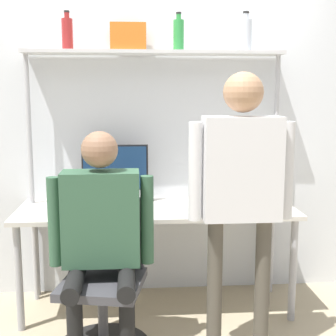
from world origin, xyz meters
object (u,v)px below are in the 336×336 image
object	(u,v)px
monitor	(115,171)
person_standing	(241,178)
bottle_red	(67,33)
laptop	(105,203)
bottle_green	(179,35)
bottle_clear	(245,35)
storage_box	(128,37)
person_seated	(101,227)
cell_phone	(137,212)
office_chair	(105,307)

from	to	relation	value
monitor	person_standing	distance (m)	1.11
bottle_red	laptop	bearing A→B (deg)	-51.87
bottle_green	bottle_clear	world-z (taller)	bottle_clear
person_standing	bottle_clear	world-z (taller)	bottle_clear
monitor	storage_box	size ratio (longest dim) A/B	1.94
person_seated	storage_box	distance (m)	1.42
cell_phone	office_chair	size ratio (longest dim) A/B	0.16
laptop	person_standing	bearing A→B (deg)	-32.76
monitor	person_standing	xyz separation A→B (m)	(0.75, -0.82, 0.09)
laptop	bottle_green	xyz separation A→B (m)	(0.53, 0.33, 1.15)
office_chair	storage_box	world-z (taller)	storage_box
person_seated	bottle_green	world-z (taller)	bottle_green
laptop	bottle_clear	world-z (taller)	bottle_clear
monitor	bottle_red	xyz separation A→B (m)	(-0.32, 0.03, 0.98)
cell_phone	office_chair	distance (m)	0.66
person_standing	bottle_clear	distance (m)	1.25
cell_phone	person_standing	xyz separation A→B (m)	(0.59, -0.49, 0.32)
person_seated	bottle_red	distance (m)	1.45
cell_phone	bottle_red	bearing A→B (deg)	143.04
laptop	person_standing	xyz separation A→B (m)	(0.81, -0.52, 0.26)
cell_phone	monitor	bearing A→B (deg)	115.46
bottle_clear	storage_box	xyz separation A→B (m)	(-0.85, -0.00, -0.03)
bottle_green	bottle_red	xyz separation A→B (m)	(-0.79, 0.00, 0.00)
person_standing	bottle_red	distance (m)	1.63
monitor	office_chair	world-z (taller)	monitor
bottle_clear	bottle_red	size ratio (longest dim) A/B	1.04
monitor	person_seated	size ratio (longest dim) A/B	0.36
person_seated	bottle_clear	xyz separation A→B (m)	(1.01, 0.82, 1.18)
storage_box	cell_phone	bearing A→B (deg)	-82.71
person_seated	person_standing	size ratio (longest dim) A/B	0.80
monitor	cell_phone	size ratio (longest dim) A/B	3.22
bottle_clear	laptop	bearing A→B (deg)	-162.12
office_chair	person_standing	distance (m)	1.12
monitor	office_chair	size ratio (longest dim) A/B	0.52
laptop	cell_phone	distance (m)	0.22
monitor	laptop	distance (m)	0.35
bottle_clear	bottle_red	world-z (taller)	bottle_clear
laptop	storage_box	bearing A→B (deg)	62.71
person_seated	laptop	bearing A→B (deg)	90.36
bottle_green	person_standing	bearing A→B (deg)	-71.80
monitor	laptop	size ratio (longest dim) A/B	1.68
person_seated	bottle_red	world-z (taller)	bottle_red
laptop	storage_box	xyz separation A→B (m)	(0.17, 0.33, 1.13)
person_seated	office_chair	bearing A→B (deg)	79.82
bottle_green	bottle_red	world-z (taller)	same
storage_box	office_chair	bearing A→B (deg)	-101.48
monitor	laptop	xyz separation A→B (m)	(-0.06, -0.30, -0.17)
office_chair	storage_box	xyz separation A→B (m)	(0.16, 0.78, 1.66)
laptop	bottle_green	world-z (taller)	bottle_green
person_seated	storage_box	bearing A→B (deg)	78.59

